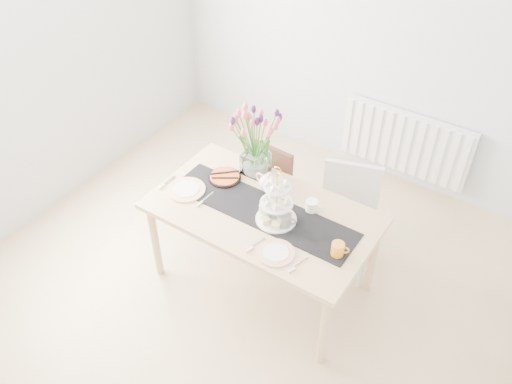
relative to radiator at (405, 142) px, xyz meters
The scene contains 16 objects.
room_shell 2.40m from the radiator, 102.86° to the right, with size 4.50×4.50×4.50m.
radiator is the anchor object (origin of this frame).
dining_table 1.83m from the radiator, 103.22° to the right, with size 1.60×0.90×0.75m.
chair_brown 1.43m from the radiator, 121.26° to the right, with size 0.42×0.42×0.77m.
chair_white 1.20m from the radiator, 90.24° to the right, with size 0.55×0.55×0.89m.
table_runner 1.84m from the radiator, 103.22° to the right, with size 1.40×0.35×0.01m, color black.
tulip_vase 1.72m from the radiator, 116.02° to the right, with size 0.65×0.65×0.55m.
cake_stand 1.87m from the radiator, 98.95° to the right, with size 0.28×0.28×0.42m.
teapot 1.68m from the radiator, 107.41° to the right, with size 0.25×0.20×0.16m, color white, non-canonical shape.
cream_jug 1.62m from the radiator, 94.69° to the right, with size 0.09×0.09×0.09m, color white.
tart_tin 1.86m from the radiator, 117.43° to the right, with size 0.25×0.25×0.03m.
mug_grey 1.87m from the radiator, 96.37° to the right, with size 0.09×0.09×0.11m, color slate.
mug_white 1.88m from the radiator, 101.35° to the right, with size 0.09×0.09×0.11m, color silver.
mug_orange 1.90m from the radiator, 83.40° to the right, with size 0.08×0.08×0.10m, color orange.
plate_left 2.16m from the radiator, 117.86° to the right, with size 0.28×0.28×0.01m, color white.
plate_right 2.09m from the radiator, 93.33° to the right, with size 0.25×0.25×0.01m, color white.
Camera 1 is at (1.59, -1.93, 3.34)m, focal length 38.00 mm.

